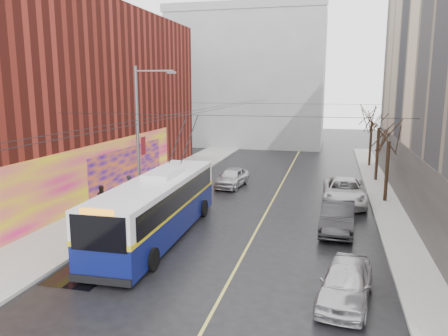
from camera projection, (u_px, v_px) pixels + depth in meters
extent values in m
plane|color=black|center=(182.00, 294.00, 16.65)|extent=(140.00, 140.00, 0.00)
cube|color=gray|center=(130.00, 201.00, 29.98)|extent=(4.00, 60.00, 0.15)
cube|color=gray|center=(392.00, 218.00, 25.95)|extent=(2.00, 60.00, 0.15)
cube|color=#BFB74C|center=(271.00, 203.00, 29.65)|extent=(0.12, 50.00, 0.01)
cube|color=#541710|center=(40.00, 97.00, 32.52)|extent=(12.00, 36.00, 14.00)
cube|color=#EA057F|center=(87.00, 178.00, 28.18)|extent=(0.08, 28.00, 4.00)
cube|color=#19048F|center=(129.00, 167.00, 33.97)|extent=(0.06, 12.00, 3.20)
cube|color=#4C4742|center=(407.00, 181.00, 27.27)|extent=(0.06, 36.00, 4.00)
cube|color=gray|center=(249.00, 78.00, 59.35)|extent=(20.00, 12.00, 18.00)
cube|color=gray|center=(241.00, 4.00, 52.17)|extent=(20.50, 0.40, 1.00)
cylinder|color=slate|center=(138.00, 141.00, 26.86)|extent=(0.20, 0.20, 9.00)
cube|color=#600D15|center=(143.00, 146.00, 26.83)|extent=(0.04, 0.60, 1.10)
cylinder|color=slate|center=(154.00, 71.00, 25.80)|extent=(2.40, 0.10, 0.10)
cube|color=slate|center=(172.00, 73.00, 25.56)|extent=(0.50, 0.22, 0.12)
cylinder|color=black|center=(200.00, 110.00, 30.72)|extent=(0.02, 60.00, 0.02)
cylinder|color=black|center=(214.00, 110.00, 30.49)|extent=(0.02, 60.00, 0.02)
cylinder|color=black|center=(221.00, 116.00, 21.20)|extent=(18.00, 0.02, 0.02)
cylinder|color=black|center=(268.00, 104.00, 36.46)|extent=(18.00, 0.02, 0.02)
cylinder|color=black|center=(387.00, 172.00, 29.39)|extent=(0.24, 0.24, 4.20)
cylinder|color=black|center=(377.00, 155.00, 36.05)|extent=(0.24, 0.24, 4.48)
cylinder|color=black|center=(370.00, 145.00, 42.74)|extent=(0.24, 0.24, 4.37)
cube|color=black|center=(83.00, 274.00, 18.43)|extent=(2.35, 2.85, 0.01)
ellipsoid|color=slate|center=(172.00, 110.00, 25.12)|extent=(0.44, 0.20, 0.12)
ellipsoid|color=slate|center=(219.00, 102.00, 25.72)|extent=(0.44, 0.20, 0.12)
ellipsoid|color=slate|center=(203.00, 111.00, 27.04)|extent=(0.44, 0.20, 0.12)
cube|color=#0A114D|center=(158.00, 219.00, 22.77)|extent=(2.89, 12.31, 1.53)
cube|color=silver|center=(157.00, 193.00, 22.51)|extent=(2.89, 12.31, 1.33)
cube|color=gold|center=(157.00, 205.00, 22.63)|extent=(2.93, 12.35, 0.22)
cube|color=black|center=(98.00, 234.00, 16.65)|extent=(2.35, 0.09, 1.43)
cube|color=black|center=(192.00, 173.00, 28.43)|extent=(2.35, 0.09, 1.23)
cube|color=black|center=(133.00, 193.00, 22.83)|extent=(0.26, 11.24, 1.02)
cube|color=black|center=(182.00, 196.00, 22.23)|extent=(0.26, 11.24, 1.02)
cube|color=silver|center=(164.00, 173.00, 23.34)|extent=(1.49, 3.09, 0.31)
cube|color=black|center=(100.00, 281.00, 16.96)|extent=(2.66, 0.17, 0.31)
cylinder|color=black|center=(96.00, 254.00, 19.23)|extent=(0.33, 1.03, 1.02)
cylinder|color=black|center=(152.00, 259.00, 18.65)|extent=(0.33, 1.03, 1.02)
cylinder|color=black|center=(162.00, 206.00, 27.07)|extent=(0.33, 1.03, 1.02)
cylinder|color=black|center=(203.00, 208.00, 26.48)|extent=(0.33, 1.03, 1.02)
cylinder|color=black|center=(178.00, 138.00, 26.58)|extent=(0.13, 3.55, 2.51)
cylinder|color=black|center=(190.00, 138.00, 26.42)|extent=(0.13, 3.55, 2.51)
imported|color=#B1B0B5|center=(346.00, 282.00, 15.90)|extent=(2.38, 4.60, 1.50)
imported|color=#29282B|center=(338.00, 216.00, 23.77)|extent=(1.96, 5.05, 1.64)
imported|color=silver|center=(344.00, 192.00, 29.37)|extent=(2.89, 6.05, 1.66)
imported|color=#AAABAF|center=(232.00, 177.00, 34.39)|extent=(2.24, 4.58, 1.51)
imported|color=black|center=(130.00, 188.00, 29.67)|extent=(0.55, 0.71, 1.74)
imported|color=black|center=(103.00, 200.00, 26.51)|extent=(1.01, 1.08, 1.76)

